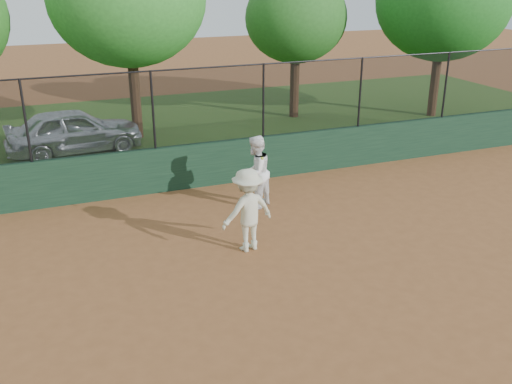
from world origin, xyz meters
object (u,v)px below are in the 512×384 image
object	(u,v)px
player_main	(248,210)
tree_3	(296,18)
parked_car	(74,131)
tree_4	(444,0)
player_second	(255,172)

from	to	relation	value
player_main	tree_3	size ratio (longest dim) A/B	0.38
parked_car	tree_4	size ratio (longest dim) A/B	0.63
parked_car	tree_3	xyz separation A→B (m)	(8.51, 1.73, 3.05)
parked_car	player_second	size ratio (longest dim) A/B	2.31
parked_car	tree_4	world-z (taller)	tree_4
parked_car	tree_3	size ratio (longest dim) A/B	0.77
player_main	tree_4	bearing A→B (deg)	36.92
player_second	player_main	distance (m)	2.28
player_main	tree_4	size ratio (longest dim) A/B	0.31
parked_car	player_second	bearing A→B (deg)	-153.99
player_second	tree_3	xyz separation A→B (m)	(4.77, 8.02, 2.86)
parked_car	player_main	size ratio (longest dim) A/B	2.00
tree_4	player_second	bearing A→B (deg)	-148.28
player_second	tree_4	bearing A→B (deg)	174.98
parked_car	player_main	world-z (taller)	player_main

